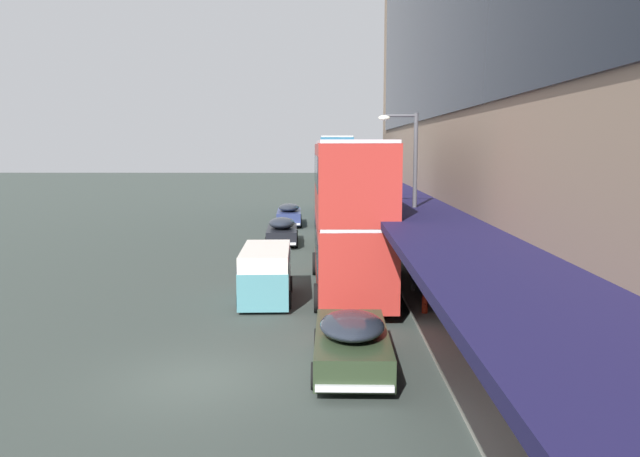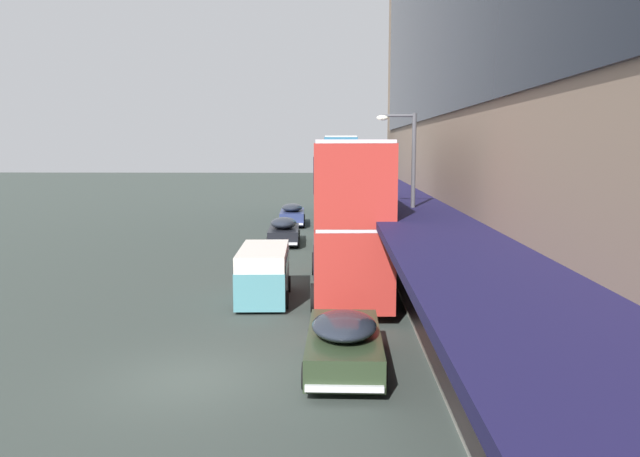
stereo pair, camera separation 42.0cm
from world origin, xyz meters
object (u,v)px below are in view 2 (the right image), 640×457
object	(u,v)px
transit_bus_kerbside_front	(340,172)
transit_bus_kerbside_far	(344,211)
sedan_oncoming_rear	(284,231)
sedan_trailing_near	(344,341)
pedestrian_at_kerb	(435,266)
vw_van	(264,270)
street_lamp	(408,188)
sedan_far_back	(292,214)
transit_bus_kerbside_rear	(348,211)
fire_hydrant	(421,303)

from	to	relation	value
transit_bus_kerbside_front	transit_bus_kerbside_far	xyz separation A→B (m)	(0.12, -16.81, -1.63)
transit_bus_kerbside_far	sedan_oncoming_rear	size ratio (longest dim) A/B	2.13
sedan_trailing_near	sedan_oncoming_rear	bearing A→B (deg)	98.96
transit_bus_kerbside_front	sedan_trailing_near	xyz separation A→B (m)	(-0.15, -38.05, -2.76)
sedan_trailing_near	pedestrian_at_kerb	bearing A→B (deg)	65.96
pedestrian_at_kerb	vw_van	bearing A→B (deg)	-174.17
vw_van	pedestrian_at_kerb	bearing A→B (deg)	5.83
sedan_trailing_near	street_lamp	bearing A→B (deg)	73.04
sedan_oncoming_rear	pedestrian_at_kerb	size ratio (longest dim) A/B	2.58
sedan_far_back	pedestrian_at_kerb	size ratio (longest dim) A/B	2.66
pedestrian_at_kerb	street_lamp	size ratio (longest dim) A/B	0.27
transit_bus_kerbside_rear	pedestrian_at_kerb	bearing A→B (deg)	-10.86
sedan_oncoming_rear	pedestrian_at_kerb	xyz separation A→B (m)	(6.80, -12.60, 0.40)
sedan_far_back	sedan_trailing_near	world-z (taller)	sedan_far_back
transit_bus_kerbside_rear	transit_bus_kerbside_far	bearing A→B (deg)	89.89
sedan_trailing_near	sedan_far_back	bearing A→B (deg)	96.53
transit_bus_kerbside_rear	fire_hydrant	size ratio (longest dim) A/B	14.09
transit_bus_kerbside_front	pedestrian_at_kerb	distance (m)	30.35
sedan_far_back	fire_hydrant	size ratio (longest dim) A/B	7.05
transit_bus_kerbside_rear	sedan_trailing_near	bearing A→B (deg)	-91.63
transit_bus_kerbside_far	sedan_oncoming_rear	xyz separation A→B (m)	(-3.51, -0.67, -1.09)
transit_bus_kerbside_front	sedan_oncoming_rear	xyz separation A→B (m)	(-3.39, -17.48, -2.72)
transit_bus_kerbside_far	vw_van	bearing A→B (deg)	-102.79
vw_van	street_lamp	bearing A→B (deg)	10.43
transit_bus_kerbside_far	sedan_oncoming_rear	bearing A→B (deg)	-169.19
transit_bus_kerbside_rear	sedan_oncoming_rear	xyz separation A→B (m)	(-3.49, 11.96, -2.40)
sedan_trailing_near	vw_van	xyz separation A→B (m)	(-2.89, 7.32, 0.36)
sedan_far_back	sedan_trailing_near	distance (m)	29.54
vw_van	transit_bus_kerbside_rear	bearing A→B (deg)	22.43
vw_van	street_lamp	size ratio (longest dim) A/B	0.68
transit_bus_kerbside_rear	transit_bus_kerbside_far	size ratio (longest dim) A/B	0.97
vw_van	pedestrian_at_kerb	size ratio (longest dim) A/B	2.49
pedestrian_at_kerb	transit_bus_kerbside_far	bearing A→B (deg)	103.92
sedan_oncoming_rear	pedestrian_at_kerb	world-z (taller)	pedestrian_at_kerb
transit_bus_kerbside_rear	vw_van	bearing A→B (deg)	-157.57
sedan_trailing_near	vw_van	bearing A→B (deg)	111.55
pedestrian_at_kerb	fire_hydrant	bearing A→B (deg)	-106.79
transit_bus_kerbside_front	transit_bus_kerbside_rear	world-z (taller)	transit_bus_kerbside_front
fire_hydrant	transit_bus_kerbside_rear	bearing A→B (deg)	123.03
sedan_oncoming_rear	fire_hydrant	xyz separation A→B (m)	(5.88, -15.64, -0.28)
transit_bus_kerbside_rear	transit_bus_kerbside_far	distance (m)	12.70
sedan_oncoming_rear	transit_bus_kerbside_far	bearing A→B (deg)	10.81
transit_bus_kerbside_far	street_lamp	distance (m)	13.31
sedan_far_back	vw_van	size ratio (longest dim) A/B	1.07
fire_hydrant	vw_van	bearing A→B (deg)	156.65
transit_bus_kerbside_rear	sedan_trailing_near	xyz separation A→B (m)	(-0.25, -8.61, -2.44)
transit_bus_kerbside_front	pedestrian_at_kerb	xyz separation A→B (m)	(3.41, -30.07, -2.32)
vw_van	sedan_oncoming_rear	bearing A→B (deg)	91.52
transit_bus_kerbside_rear	pedestrian_at_kerb	size ratio (longest dim) A/B	5.31
fire_hydrant	transit_bus_kerbside_front	bearing A→B (deg)	94.30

